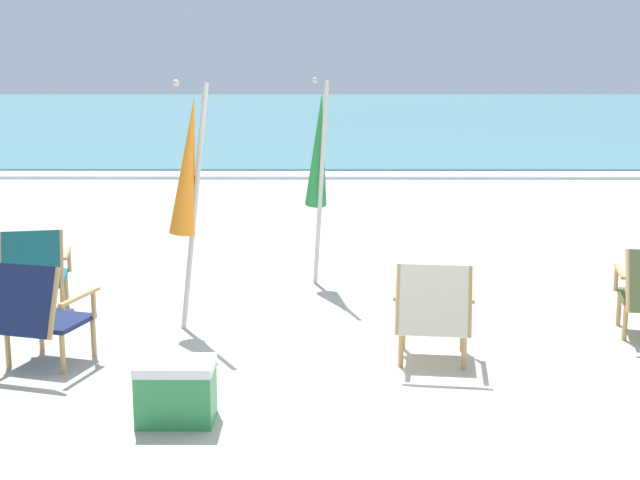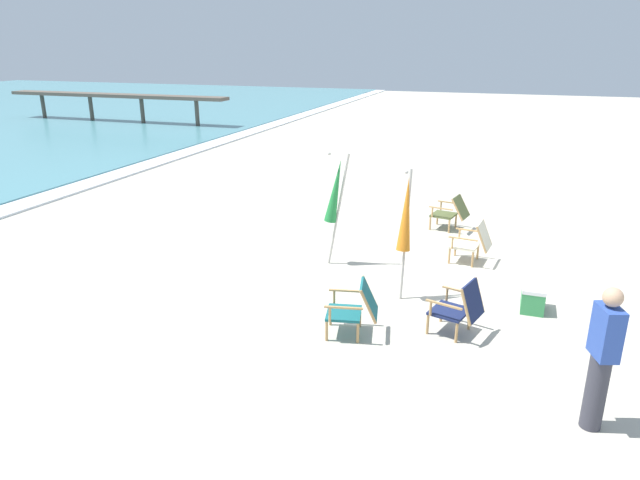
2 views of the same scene
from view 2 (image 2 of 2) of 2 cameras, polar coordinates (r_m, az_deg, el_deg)
name	(u,v)px [view 2 (image 2 of 2)]	position (r m, az deg, el deg)	size (l,w,h in m)	color
ground_plane	(466,271)	(10.67, 14.36, -3.06)	(80.00, 80.00, 0.00)	#B7AF9E
beach_chair_back_right	(473,241)	(10.98, 15.09, -0.11)	(0.66, 0.77, 0.80)	beige
beach_chair_front_left	(451,211)	(12.84, 13.01, 2.80)	(0.71, 0.86, 0.78)	#515B33
beach_chair_back_left	(355,307)	(8.03, 3.54, -6.69)	(0.71, 0.82, 0.80)	#196066
beach_chair_far_center	(460,307)	(8.25, 13.82, -6.49)	(0.74, 0.80, 0.82)	#19234C
umbrella_furled_green	(336,192)	(10.31, 1.57, 4.81)	(0.35, 0.48, 2.10)	#B7B2A8
umbrella_furled_orange	(406,215)	(8.95, 8.59, 2.45)	(0.38, 0.26, 2.12)	#B7B2A8
person_near_chairs	(602,358)	(6.68, 26.35, -10.55)	(0.39, 0.30, 1.63)	#383842
cooler_box	(533,298)	(9.42, 20.51, -5.44)	(0.49, 0.35, 0.40)	#338C4C
pier_distant	(115,97)	(31.55, -19.83, 13.30)	(0.90, 12.53, 1.48)	brown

